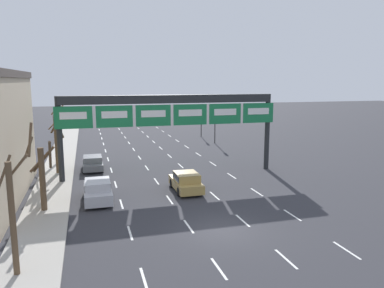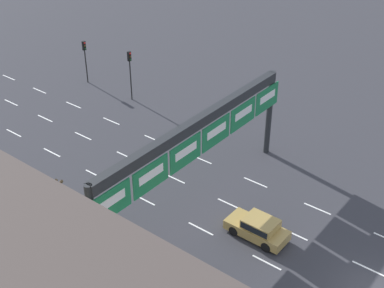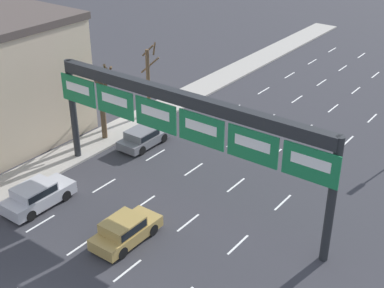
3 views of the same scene
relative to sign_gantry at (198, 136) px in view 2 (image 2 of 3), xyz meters
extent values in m
cube|color=white|center=(-4.95, -1.55, -5.68)|extent=(0.12, 2.00, 0.01)
cube|color=white|center=(-4.95, 3.45, -5.68)|extent=(0.12, 2.00, 0.01)
cube|color=white|center=(-4.95, 8.45, -5.68)|extent=(0.12, 2.00, 0.01)
cube|color=white|center=(-4.95, 13.45, -5.68)|extent=(0.12, 2.00, 0.01)
cube|color=white|center=(-1.65, -6.55, -5.68)|extent=(0.12, 2.00, 0.01)
cube|color=white|center=(-1.65, -1.55, -5.68)|extent=(0.12, 2.00, 0.01)
cube|color=white|center=(-1.65, 3.45, -5.68)|extent=(0.12, 2.00, 0.01)
cube|color=white|center=(-1.65, 8.45, -5.68)|extent=(0.12, 2.00, 0.01)
cube|color=white|center=(-1.65, 13.45, -5.68)|extent=(0.12, 2.00, 0.01)
cube|color=white|center=(-1.65, 18.45, -5.68)|extent=(0.12, 2.00, 0.01)
cube|color=white|center=(1.65, -11.55, -5.68)|extent=(0.12, 2.00, 0.01)
cube|color=white|center=(1.65, -6.55, -5.68)|extent=(0.12, 2.00, 0.01)
cube|color=white|center=(1.65, -1.55, -5.68)|extent=(0.12, 2.00, 0.01)
cube|color=white|center=(1.65, 3.45, -5.68)|extent=(0.12, 2.00, 0.01)
cube|color=white|center=(1.65, 8.45, -5.68)|extent=(0.12, 2.00, 0.01)
cube|color=white|center=(1.65, 13.45, -5.68)|extent=(0.12, 2.00, 0.01)
cube|color=white|center=(1.65, 18.45, -5.68)|extent=(0.12, 2.00, 0.01)
cube|color=white|center=(1.65, 23.45, -5.68)|extent=(0.12, 2.00, 0.01)
cube|color=white|center=(4.95, -6.55, -5.68)|extent=(0.12, 2.00, 0.01)
cube|color=white|center=(4.95, -1.55, -5.68)|extent=(0.12, 2.00, 0.01)
cube|color=white|center=(4.95, 3.45, -5.68)|extent=(0.12, 2.00, 0.01)
cube|color=white|center=(4.95, 8.45, -5.68)|extent=(0.12, 2.00, 0.01)
cube|color=white|center=(4.95, 13.45, -5.68)|extent=(0.12, 2.00, 0.01)
cube|color=white|center=(4.95, 18.45, -5.68)|extent=(0.12, 2.00, 0.01)
cube|color=white|center=(4.95, 23.45, -5.68)|extent=(0.12, 2.00, 0.01)
cube|color=white|center=(4.95, 28.45, -5.68)|extent=(0.12, 2.00, 0.01)
cylinder|color=#232628|center=(-9.05, 0.07, -2.20)|extent=(0.45, 0.45, 6.97)
cylinder|color=#232628|center=(9.05, 0.07, -2.20)|extent=(0.45, 0.45, 6.97)
cube|color=#232628|center=(0.00, 0.07, 0.94)|extent=(18.10, 0.60, 0.70)
cube|color=#197542|center=(-7.93, -0.27, -0.39)|extent=(2.92, 0.08, 1.75)
cube|color=white|center=(-7.93, -0.32, -0.23)|extent=(2.04, 0.02, 0.56)
cube|color=#197542|center=(-4.76, -0.27, -0.39)|extent=(2.92, 0.08, 1.75)
cube|color=white|center=(-4.76, -0.32, -0.23)|extent=(2.04, 0.02, 0.56)
cube|color=#197542|center=(-1.59, -0.27, -0.39)|extent=(2.92, 0.08, 1.75)
cube|color=white|center=(-1.59, -0.32, -0.23)|extent=(2.04, 0.02, 0.56)
cube|color=#197542|center=(1.59, -0.27, -0.39)|extent=(2.92, 0.08, 1.75)
cube|color=white|center=(1.59, -0.32, -0.23)|extent=(2.04, 0.02, 0.56)
cube|color=#197542|center=(4.76, -0.27, -0.39)|extent=(2.92, 0.08, 1.75)
cube|color=white|center=(4.76, -0.32, -0.23)|extent=(2.04, 0.02, 0.56)
cube|color=#197542|center=(7.93, -0.27, -0.39)|extent=(2.92, 0.08, 1.75)
cube|color=white|center=(7.93, -0.32, -0.23)|extent=(2.04, 0.02, 0.56)
cube|color=slate|center=(-6.57, 4.14, -5.19)|extent=(1.76, 3.99, 0.58)
cube|color=slate|center=(-6.57, 3.91, -4.63)|extent=(1.62, 2.07, 0.54)
cube|color=black|center=(-6.57, 3.91, -4.63)|extent=(1.66, 1.91, 0.39)
cylinder|color=black|center=(-7.36, 5.34, -5.35)|extent=(0.22, 0.66, 0.66)
cylinder|color=black|center=(-5.78, 5.34, -5.35)|extent=(0.22, 0.66, 0.66)
cylinder|color=black|center=(-7.36, 2.95, -5.35)|extent=(0.22, 0.66, 0.66)
cylinder|color=black|center=(-5.78, 2.95, -5.35)|extent=(0.22, 0.66, 0.66)
cube|color=#A88947|center=(-0.02, -4.78, -5.16)|extent=(1.76, 4.01, 0.65)
cube|color=#A88947|center=(-0.02, -5.02, -4.54)|extent=(1.62, 2.08, 0.60)
cube|color=black|center=(-0.02, -5.02, -4.54)|extent=(1.66, 1.92, 0.43)
cylinder|color=black|center=(-0.81, -3.57, -5.35)|extent=(0.22, 0.66, 0.66)
cylinder|color=black|center=(0.77, -3.57, -5.35)|extent=(0.22, 0.66, 0.66)
cylinder|color=black|center=(-0.81, -5.98, -5.35)|extent=(0.22, 0.66, 0.66)
cylinder|color=black|center=(0.77, -5.98, -5.35)|extent=(0.22, 0.66, 0.66)
cube|color=#B7B7BC|center=(-6.42, -5.63, -4.47)|extent=(1.65, 2.24, 0.56)
cube|color=black|center=(-6.42, -5.63, -4.47)|extent=(1.68, 2.06, 0.40)
cylinder|color=black|center=(-5.61, -4.08, -5.35)|extent=(0.22, 0.66, 0.66)
cylinder|color=black|center=(9.20, 15.00, -3.73)|extent=(0.12, 0.12, 3.91)
cube|color=black|center=(9.20, 15.00, -1.32)|extent=(0.30, 0.24, 0.90)
sphere|color=red|center=(9.20, 14.87, -1.02)|extent=(0.20, 0.20, 0.20)
sphere|color=#412F0C|center=(9.20, 14.87, -1.32)|extent=(0.20, 0.20, 0.20)
sphere|color=#0E3515|center=(9.20, 14.87, -1.62)|extent=(0.20, 0.20, 0.20)
cylinder|color=black|center=(9.23, 21.18, -3.96)|extent=(0.12, 0.12, 3.45)
cube|color=black|center=(9.23, 21.18, -1.78)|extent=(0.30, 0.24, 0.90)
sphere|color=red|center=(9.23, 21.05, -1.48)|extent=(0.20, 0.20, 0.20)
sphere|color=#412F0C|center=(9.23, 21.05, -1.78)|extent=(0.20, 0.20, 0.20)
sphere|color=#0E3515|center=(9.23, 21.05, -2.08)|extent=(0.20, 0.20, 0.20)
cylinder|color=brown|center=(-9.51, 3.14, -3.00)|extent=(0.39, 0.39, 5.07)
cylinder|color=brown|center=(-9.20, 3.31, -1.31)|extent=(0.57, 0.85, 1.51)
cylinder|color=brown|center=(-9.41, 3.71, -1.09)|extent=(1.33, 0.40, 2.05)
cylinder|color=brown|center=(-8.91, 3.49, -0.83)|extent=(0.92, 1.41, 1.82)
cylinder|color=brown|center=(-9.09, 3.39, -0.50)|extent=(0.74, 1.05, 1.53)
cylinder|color=brown|center=(-9.21, 2.88, -1.64)|extent=(0.75, 0.83, 1.64)
camera|label=1|loc=(-6.95, -30.91, 2.47)|focal=35.00mm
camera|label=2|loc=(-23.03, -17.68, 17.14)|focal=50.00mm
camera|label=3|loc=(16.48, -21.16, 12.04)|focal=50.00mm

